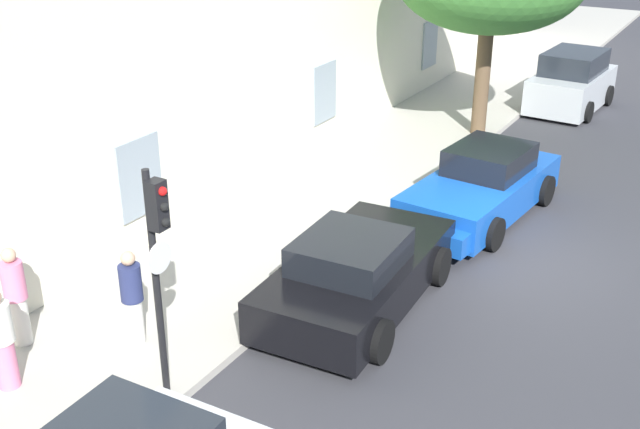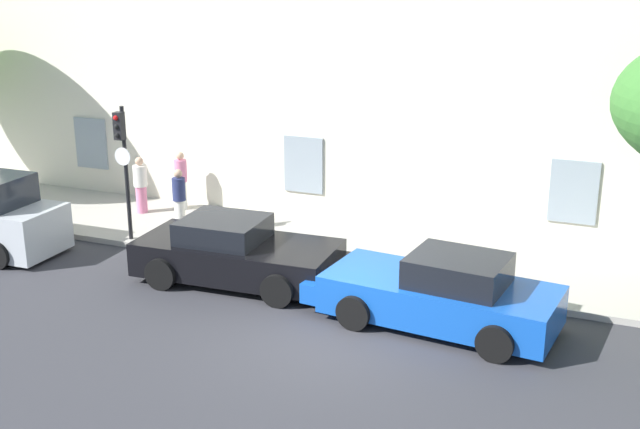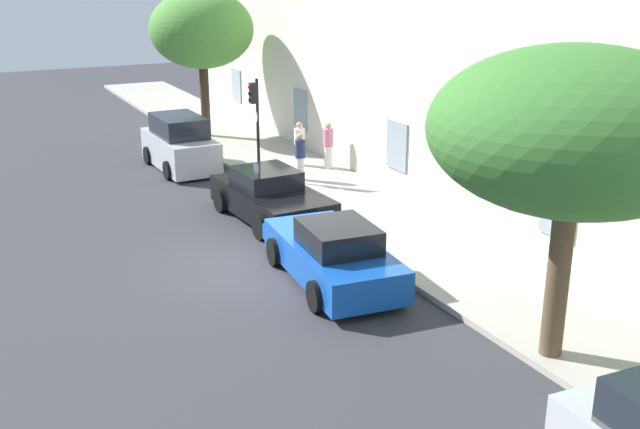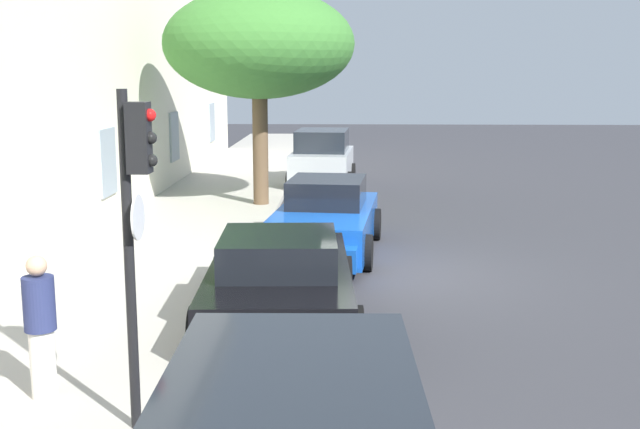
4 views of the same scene
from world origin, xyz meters
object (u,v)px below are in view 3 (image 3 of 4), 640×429
Objects in this scene: sportscar_yellow_flank at (330,253)px; tree_near_kerb at (574,131)px; pedestrian_bystander at (328,145)px; sportscar_red_lead at (274,200)px; pedestrian_strolling at (299,144)px; traffic_light at (255,112)px; hatchback_parked at (180,145)px; tree_midblock at (202,30)px; pedestrian_admiring at (300,156)px.

sportscar_yellow_flank is 6.59m from tree_near_kerb.
tree_near_kerb reaches higher than pedestrian_bystander.
sportscar_red_lead is 3.11× the size of pedestrian_strolling.
traffic_light reaches higher than pedestrian_strolling.
pedestrian_strolling is (1.97, 3.74, 0.06)m from hatchback_parked.
tree_midblock reaches higher than tree_near_kerb.
pedestrian_bystander is at bearing 39.69° from pedestrian_strolling.
sportscar_yellow_flank is 11.14m from hatchback_parked.
sportscar_yellow_flank is 7.95m from pedestrian_admiring.
pedestrian_strolling is at bearing -140.31° from pedestrian_bystander.
tree_midblock reaches higher than pedestrian_bystander.
tree_midblock reaches higher than hatchback_parked.
traffic_light is at bearing -86.01° from pedestrian_bystander.
pedestrian_admiring is at bearing 38.45° from hatchback_parked.
sportscar_yellow_flank is at bearing -6.67° from sportscar_red_lead.
hatchback_parked reaches higher than sportscar_red_lead.
tree_near_kerb is at bearing 7.83° from sportscar_red_lead.
tree_midblock is at bearing 178.74° from tree_near_kerb.
hatchback_parked is 5.27m from pedestrian_bystander.
tree_near_kerb is at bearing -4.50° from pedestrian_admiring.
pedestrian_admiring reaches higher than pedestrian_strolling.
sportscar_yellow_flank is 3.16× the size of pedestrian_admiring.
traffic_light is at bearing 164.68° from sportscar_red_lead.
pedestrian_strolling is (-4.82, 3.10, 0.30)m from sportscar_red_lead.
sportscar_yellow_flank is at bearing -27.42° from pedestrian_bystander.
pedestrian_admiring reaches higher than sportscar_red_lead.
hatchback_parked is at bearing -117.75° from pedestrian_strolling.
traffic_light is (-13.30, -0.27, -1.87)m from tree_near_kerb.
sportscar_red_lead is at bearing -43.79° from pedestrian_bystander.
sportscar_yellow_flank is at bearing -21.50° from pedestrian_strolling.
sportscar_yellow_flank is at bearing 0.68° from hatchback_parked.
pedestrian_strolling reaches higher than sportscar_red_lead.
hatchback_parked is at bearing -29.57° from tree_midblock.
pedestrian_admiring is (-3.08, 2.30, 0.32)m from sportscar_red_lead.
sportscar_yellow_flank is 3.05× the size of pedestrian_bystander.
pedestrian_bystander reaches higher than sportscar_red_lead.
sportscar_yellow_flank is 0.89× the size of tree_near_kerb.
pedestrian_bystander is (-0.89, 1.50, 0.03)m from pedestrian_admiring.
sportscar_red_lead is 5.74m from pedestrian_strolling.
pedestrian_bystander is at bearing 57.64° from hatchback_parked.
sportscar_yellow_flank is 9.85m from pedestrian_strolling.
pedestrian_strolling is at bearing 116.74° from traffic_light.
pedestrian_strolling is 1.10m from pedestrian_bystander.
tree_midblock is at bearing 171.60° from sportscar_yellow_flank.
sportscar_red_lead is at bearing -36.74° from pedestrian_admiring.
tree_near_kerb reaches higher than pedestrian_admiring.
pedestrian_strolling is at bearing 12.19° from tree_midblock.
tree_near_kerb is (16.31, 1.95, 3.41)m from hatchback_parked.
pedestrian_strolling is 0.95× the size of pedestrian_bystander.
tree_midblock is 1.77× the size of traffic_light.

